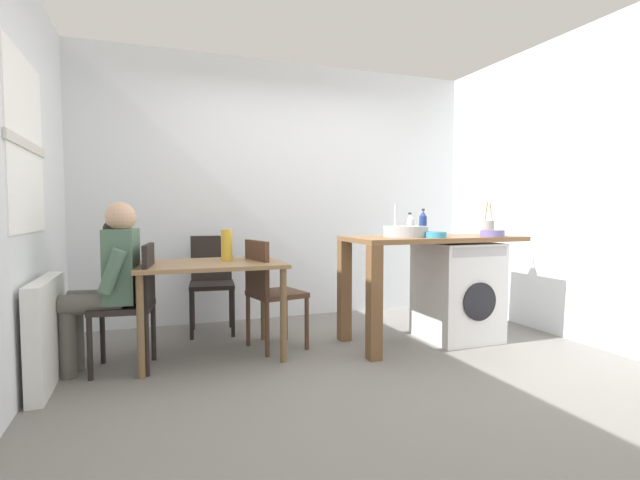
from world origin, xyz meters
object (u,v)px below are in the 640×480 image
(chair_opposite, at_px, (269,288))
(washing_machine, at_px, (457,291))
(mixing_bowl, at_px, (436,234))
(chair_person_seat, at_px, (134,299))
(seated_person, at_px, (109,277))
(chair_spare_by_wall, at_px, (212,278))
(utensil_crock, at_px, (488,227))
(colander, at_px, (492,233))
(vase, at_px, (227,245))
(bottle_tall_green, at_px, (410,225))
(bottle_squat_brown, at_px, (423,223))
(dining_table, at_px, (210,275))

(chair_opposite, bearing_deg, washing_machine, 68.16)
(washing_machine, relative_size, mixing_bowl, 4.98)
(chair_person_seat, relative_size, mixing_bowl, 5.21)
(seated_person, bearing_deg, chair_spare_by_wall, -35.90)
(utensil_crock, bearing_deg, washing_machine, -171.90)
(seated_person, height_order, colander, seated_person)
(chair_person_seat, relative_size, seated_person, 0.75)
(mixing_bowl, bearing_deg, colander, -2.08)
(chair_person_seat, relative_size, vase, 3.62)
(mixing_bowl, relative_size, vase, 0.69)
(washing_machine, distance_m, vase, 2.05)
(vase, bearing_deg, chair_person_seat, -163.24)
(seated_person, distance_m, utensil_crock, 3.22)
(mixing_bowl, bearing_deg, chair_opposite, 160.37)
(bottle_tall_green, distance_m, bottle_squat_brown, 0.12)
(seated_person, xyz_separation_m, washing_machine, (2.83, -0.14, -0.24))
(bottle_tall_green, distance_m, mixing_bowl, 0.39)
(chair_opposite, bearing_deg, bottle_squat_brown, 72.94)
(seated_person, relative_size, bottle_squat_brown, 5.05)
(chair_spare_by_wall, height_order, colander, colander)
(dining_table, bearing_deg, bottle_tall_green, -1.34)
(washing_machine, bearing_deg, chair_opposite, 171.01)
(chair_spare_by_wall, xyz_separation_m, utensil_crock, (2.39, -0.95, 0.48))
(chair_person_seat, height_order, vase, vase)
(washing_machine, height_order, utensil_crock, utensil_crock)
(chair_opposite, height_order, vase, vase)
(washing_machine, height_order, mixing_bowl, mixing_bowl)
(chair_spare_by_wall, bearing_deg, utensil_crock, 164.72)
(utensil_crock, distance_m, vase, 2.36)
(utensil_crock, bearing_deg, chair_spare_by_wall, 158.30)
(chair_opposite, relative_size, bottle_tall_green, 4.42)
(bottle_tall_green, relative_size, vase, 0.82)
(chair_spare_by_wall, xyz_separation_m, colander, (2.21, -1.22, 0.44))
(washing_machine, relative_size, bottle_tall_green, 4.23)
(seated_person, distance_m, bottle_squat_brown, 2.60)
(washing_machine, height_order, vase, vase)
(seated_person, xyz_separation_m, bottle_squat_brown, (2.57, 0.02, 0.36))
(vase, bearing_deg, chair_spare_by_wall, 93.54)
(dining_table, relative_size, bottle_squat_brown, 4.62)
(dining_table, distance_m, utensil_crock, 2.52)
(dining_table, height_order, seated_person, seated_person)
(dining_table, distance_m, seated_person, 0.71)
(vase, bearing_deg, seated_person, -167.56)
(chair_opposite, relative_size, mixing_bowl, 5.21)
(dining_table, xyz_separation_m, mixing_bowl, (1.76, -0.43, 0.30))
(chair_spare_by_wall, height_order, mixing_bowl, mixing_bowl)
(washing_machine, relative_size, vase, 3.46)
(bottle_tall_green, bearing_deg, seated_person, -178.88)
(seated_person, bearing_deg, mixing_bowl, -90.32)
(chair_opposite, bearing_deg, seated_person, -96.95)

